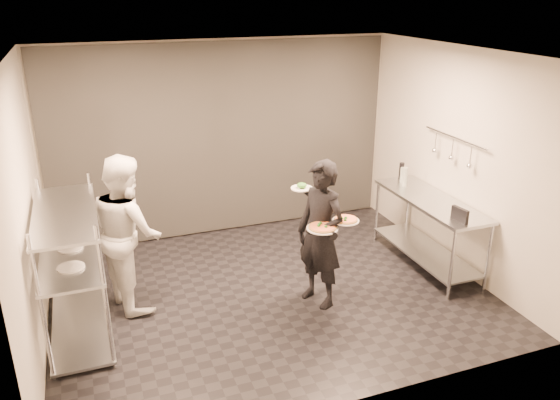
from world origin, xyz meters
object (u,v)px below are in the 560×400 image
object	(u,v)px
salad_plate	(302,186)
bottle_dark	(401,171)
prep_counter	(429,220)
pos_monitor	(460,215)
pass_rack	(73,266)
pizza_plate_far	(346,220)
chef	(128,232)
pizza_plate_near	(322,228)
bottle_green	(405,177)
waiter	(321,235)
bottle_clear	(402,175)

from	to	relation	value
salad_plate	bottle_dark	size ratio (longest dim) A/B	1.03
prep_counter	pos_monitor	distance (m)	0.82
pass_rack	salad_plate	world-z (taller)	pass_rack
pizza_plate_far	pos_monitor	bearing A→B (deg)	-6.47
pass_rack	chef	world-z (taller)	chef
pizza_plate_far	bottle_dark	xyz separation A→B (m)	(1.55, 1.36, -0.05)
pos_monitor	salad_plate	bearing A→B (deg)	151.02
pizza_plate_far	salad_plate	xyz separation A→B (m)	(-0.32, 0.49, 0.26)
chef	pizza_plate_near	size ratio (longest dim) A/B	5.20
pizza_plate_far	prep_counter	bearing A→B (deg)	20.57
prep_counter	salad_plate	size ratio (longest dim) A/B	7.30
pos_monitor	prep_counter	bearing A→B (deg)	72.36
chef	bottle_green	bearing A→B (deg)	-102.26
prep_counter	salad_plate	world-z (taller)	salad_plate
pos_monitor	bottle_green	distance (m)	1.26
prep_counter	waiter	world-z (taller)	waiter
salad_plate	bottle_dark	distance (m)	2.09
prep_counter	salad_plate	xyz separation A→B (m)	(-1.82, -0.07, 0.72)
pizza_plate_far	salad_plate	world-z (taller)	salad_plate
pizza_plate_near	bottle_clear	size ratio (longest dim) A/B	1.63
chef	bottle_dark	xyz separation A→B (m)	(3.78, 0.42, 0.15)
pass_rack	waiter	xyz separation A→B (m)	(2.62, -0.37, 0.09)
pass_rack	pizza_plate_far	bearing A→B (deg)	-11.21
bottle_green	chef	bearing A→B (deg)	-177.51
waiter	pizza_plate_near	xyz separation A→B (m)	(-0.08, -0.20, 0.19)
pizza_plate_near	bottle_green	distance (m)	2.05
bottle_green	bottle_dark	xyz separation A→B (m)	(0.11, 0.26, -0.01)
prep_counter	chef	world-z (taller)	chef
pizza_plate_near	bottle_dark	bearing A→B (deg)	36.83
chef	pass_rack	bearing A→B (deg)	107.76
waiter	pos_monitor	bearing A→B (deg)	53.73
salad_plate	bottle_dark	world-z (taller)	salad_plate
bottle_clear	pizza_plate_near	bearing A→B (deg)	-144.74
pizza_plate_near	pizza_plate_far	xyz separation A→B (m)	(0.28, 0.01, 0.04)
bottle_green	pizza_plate_near	bearing A→B (deg)	-147.11
prep_counter	bottle_dark	size ratio (longest dim) A/B	7.53
prep_counter	pos_monitor	xyz separation A→B (m)	(-0.12, -0.72, 0.38)
pizza_plate_far	bottle_clear	xyz separation A→B (m)	(1.50, 1.25, -0.06)
chef	pizza_plate_far	world-z (taller)	chef
pizza_plate_far	salad_plate	distance (m)	0.64
bottle_dark	pass_rack	bearing A→B (deg)	-169.62
bottle_clear	salad_plate	bearing A→B (deg)	-157.38
salad_plate	waiter	bearing A→B (deg)	-69.11
bottle_dark	chef	bearing A→B (deg)	-173.66
chef	bottle_green	distance (m)	3.68
waiter	pizza_plate_far	world-z (taller)	waiter
pos_monitor	bottle_green	bearing A→B (deg)	79.01
waiter	bottle_green	world-z (taller)	waiter
prep_counter	pass_rack	bearing A→B (deg)	-179.97
waiter	pizza_plate_far	bearing A→B (deg)	23.06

